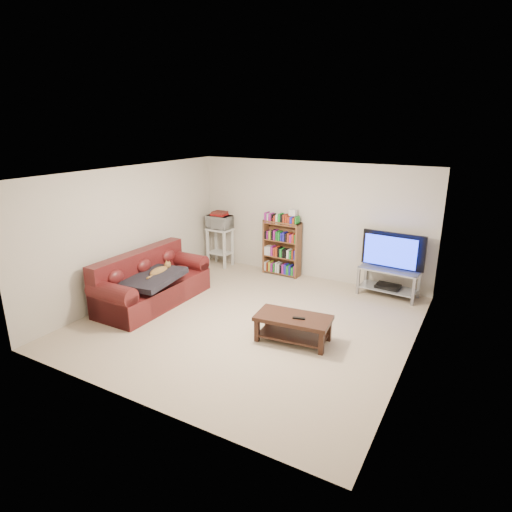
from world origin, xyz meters
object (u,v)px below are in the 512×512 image
Objects in this scene: tv_stand at (389,278)px; bookshelf at (282,247)px; coffee_table at (293,324)px; sofa at (150,285)px.

bookshelf is (-2.27, 0.09, 0.24)m from tv_stand.
coffee_table is 2.95m from bookshelf.
bookshelf is at bearing 60.26° from sofa.
tv_stand is at bearing 32.96° from sofa.
tv_stand is (3.70, 2.39, 0.04)m from sofa.
bookshelf is at bearing 113.26° from coffee_table.
coffee_table is (2.87, -0.07, -0.04)m from sofa.
bookshelf reaches higher than tv_stand.
coffee_table is 0.99× the size of bookshelf.
sofa is 2.88m from bookshelf.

